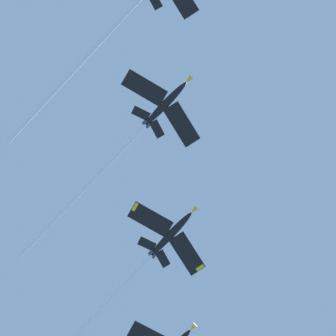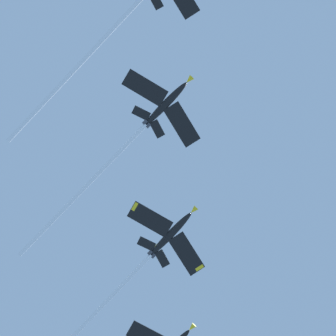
% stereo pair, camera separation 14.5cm
% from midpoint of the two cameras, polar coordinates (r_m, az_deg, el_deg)
% --- Properties ---
extents(jet_lead, '(20.14, 52.69, 9.34)m').
position_cam_midpoint_polar(jet_lead, '(121.44, -3.94, 14.77)').
color(jet_lead, black).
extents(jet_second, '(20.17, 49.90, 9.29)m').
position_cam_midpoint_polar(jet_second, '(120.04, -3.17, 3.15)').
color(jet_second, black).
extents(jet_third, '(20.16, 48.94, 9.55)m').
position_cam_midpoint_polar(jet_third, '(122.88, -2.45, -9.31)').
color(jet_third, black).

